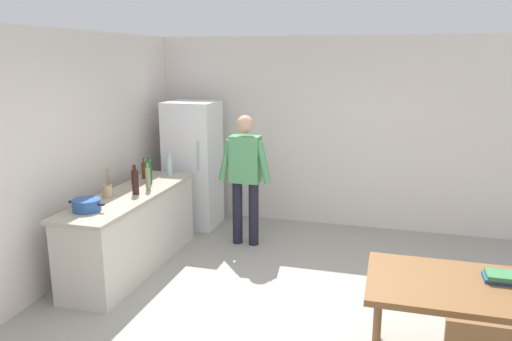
{
  "coord_description": "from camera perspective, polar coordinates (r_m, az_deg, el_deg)",
  "views": [
    {
      "loc": [
        0.81,
        -3.94,
        2.41
      ],
      "look_at": [
        -0.64,
        1.25,
        1.15
      ],
      "focal_mm": 34.12,
      "sensor_mm": 36.0,
      "label": 1
    }
  ],
  "objects": [
    {
      "name": "bottle_wine_dark",
      "position": [
        5.61,
        -13.97,
        -1.27
      ],
      "size": [
        0.08,
        0.08,
        0.34
      ],
      "color": "black",
      "rests_on": "kitchen_counter"
    },
    {
      "name": "bottle_beer_brown",
      "position": [
        6.33,
        -13.0,
        0.03
      ],
      "size": [
        0.06,
        0.06,
        0.26
      ],
      "color": "#5B3314",
      "rests_on": "kitchen_counter"
    },
    {
      "name": "kitchen_counter",
      "position": [
        5.85,
        -14.26,
        -6.81
      ],
      "size": [
        0.64,
        2.2,
        0.9
      ],
      "color": "beige",
      "rests_on": "ground_plane"
    },
    {
      "name": "cooking_pot",
      "position": [
        5.17,
        -19.24,
        -3.84
      ],
      "size": [
        0.4,
        0.28,
        0.12
      ],
      "color": "#285193",
      "rests_on": "kitchen_counter"
    },
    {
      "name": "utensil_jar",
      "position": [
        5.59,
        -17.04,
        -2.24
      ],
      "size": [
        0.11,
        0.11,
        0.32
      ],
      "color": "tan",
      "rests_on": "kitchen_counter"
    },
    {
      "name": "bottle_water_clear",
      "position": [
        6.45,
        -10.11,
        0.59
      ],
      "size": [
        0.07,
        0.07,
        0.3
      ],
      "color": "silver",
      "rests_on": "kitchen_counter"
    },
    {
      "name": "wall_left",
      "position": [
        5.46,
        -23.39,
        0.91
      ],
      "size": [
        0.12,
        5.6,
        2.7
      ],
      "primitive_type": "cube",
      "color": "silver",
      "rests_on": "ground_plane"
    },
    {
      "name": "person",
      "position": [
        6.21,
        -1.27,
        -0.14
      ],
      "size": [
        0.7,
        0.22,
        1.7
      ],
      "color": "#1E1E2D",
      "rests_on": "ground_plane"
    },
    {
      "name": "book_stack",
      "position": [
        4.2,
        27.01,
        -11.09
      ],
      "size": [
        0.28,
        0.19,
        0.06
      ],
      "color": "#284C8E",
      "rests_on": "dining_table"
    },
    {
      "name": "bottle_vinegar_tall",
      "position": [
        5.75,
        -12.54,
        -0.95
      ],
      "size": [
        0.06,
        0.06,
        0.32
      ],
      "color": "gray",
      "rests_on": "kitchen_counter"
    },
    {
      "name": "refrigerator",
      "position": [
        7.06,
        -7.36,
        0.72
      ],
      "size": [
        0.7,
        0.67,
        1.8
      ],
      "color": "white",
      "rests_on": "ground_plane"
    },
    {
      "name": "bottle_wine_green",
      "position": [
        6.09,
        -12.46,
        -0.06
      ],
      "size": [
        0.08,
        0.08,
        0.34
      ],
      "color": "#1E5123",
      "rests_on": "kitchen_counter"
    },
    {
      "name": "ground_plane",
      "position": [
        4.69,
        3.62,
        -17.77
      ],
      "size": [
        14.0,
        14.0,
        0.0
      ],
      "primitive_type": "plane",
      "color": "#9E998E"
    },
    {
      "name": "dining_table",
      "position": [
        4.08,
        22.98,
        -13.14
      ],
      "size": [
        1.4,
        0.9,
        0.75
      ],
      "color": "brown",
      "rests_on": "ground_plane"
    },
    {
      "name": "wall_back",
      "position": [
        7.07,
        8.88,
        4.4
      ],
      "size": [
        6.4,
        0.12,
        2.7
      ],
      "primitive_type": "cube",
      "color": "silver",
      "rests_on": "ground_plane"
    },
    {
      "name": "bottle_sauce_red",
      "position": [
        6.07,
        -14.16,
        -0.7
      ],
      "size": [
        0.06,
        0.06,
        0.24
      ],
      "color": "#B22319",
      "rests_on": "kitchen_counter"
    }
  ]
}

